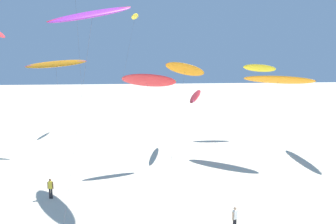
# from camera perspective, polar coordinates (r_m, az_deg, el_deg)

# --- Properties ---
(flying_kite_1) EXTENTS (6.84, 12.03, 16.12)m
(flying_kite_1) POSITION_cam_1_polar(r_m,az_deg,el_deg) (29.86, -12.10, 15.22)
(flying_kite_1) COLOR purple
(flying_kite_1) RESTS_ON ground
(flying_kite_2) EXTENTS (4.72, 3.61, 11.36)m
(flying_kite_2) POSITION_cam_1_polar(r_m,az_deg,el_deg) (36.77, 2.82, 6.93)
(flying_kite_2) COLOR orange
(flying_kite_2) RESTS_ON ground
(flying_kite_3) EXTENTS (4.83, 6.85, 10.75)m
(flying_kite_3) POSITION_cam_1_polar(r_m,az_deg,el_deg) (52.82, 14.59, 6.90)
(flying_kite_3) COLOR yellow
(flying_kite_3) RESTS_ON ground
(flying_kite_4) EXTENTS (4.75, 5.33, 18.51)m
(flying_kite_4) POSITION_cam_1_polar(r_m,az_deg,el_deg) (58.10, -5.37, 15.12)
(flying_kite_4) COLOR yellow
(flying_kite_4) RESTS_ON ground
(flying_kite_5) EXTENTS (7.11, 6.65, 9.58)m
(flying_kite_5) POSITION_cam_1_polar(r_m,az_deg,el_deg) (41.50, 17.33, 5.01)
(flying_kite_5) COLOR orange
(flying_kite_5) RESTS_ON ground
(flying_kite_6) EXTENTS (8.10, 11.71, 11.49)m
(flying_kite_6) POSITION_cam_1_polar(r_m,az_deg,el_deg) (45.58, -17.77, 7.41)
(flying_kite_6) COLOR orange
(flying_kite_6) RESTS_ON ground
(flying_kite_7) EXTENTS (5.47, 8.14, 10.33)m
(flying_kite_7) POSITION_cam_1_polar(r_m,az_deg,el_deg) (29.59, -3.60, 5.16)
(flying_kite_7) COLOR red
(flying_kite_7) RESTS_ON ground
(flying_kite_10) EXTENTS (4.16, 7.87, 7.64)m
(flying_kite_10) POSITION_cam_1_polar(r_m,az_deg,el_deg) (42.99, 4.45, 2.60)
(flying_kite_10) COLOR red
(flying_kite_10) RESTS_ON ground
(person_near_left) EXTENTS (0.45, 0.33, 1.67)m
(person_near_left) POSITION_cam_1_polar(r_m,az_deg,el_deg) (24.74, 10.75, -16.46)
(person_near_left) COLOR black
(person_near_left) RESTS_ON ground
(person_near_right) EXTENTS (0.50, 0.25, 1.70)m
(person_near_right) POSITION_cam_1_polar(r_m,az_deg,el_deg) (30.86, -18.47, -11.52)
(person_near_right) COLOR black
(person_near_right) RESTS_ON ground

